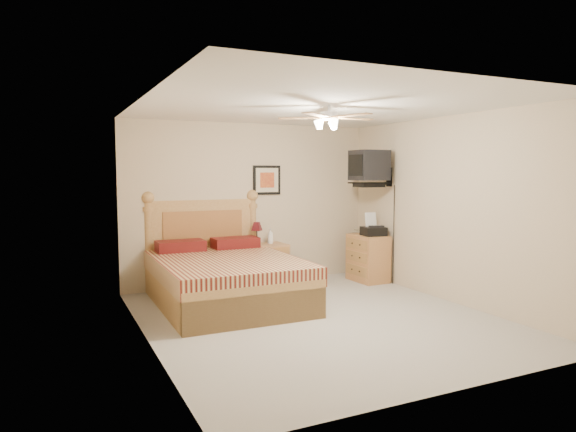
# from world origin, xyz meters

# --- Properties ---
(floor) EXTENTS (4.50, 4.50, 0.00)m
(floor) POSITION_xyz_m (0.00, 0.00, 0.00)
(floor) COLOR #A59F95
(floor) RESTS_ON ground
(ceiling) EXTENTS (4.00, 4.50, 0.04)m
(ceiling) POSITION_xyz_m (0.00, 0.00, 2.50)
(ceiling) COLOR white
(ceiling) RESTS_ON ground
(wall_back) EXTENTS (4.00, 0.04, 2.50)m
(wall_back) POSITION_xyz_m (0.00, 2.25, 1.25)
(wall_back) COLOR #C9B494
(wall_back) RESTS_ON ground
(wall_front) EXTENTS (4.00, 0.04, 2.50)m
(wall_front) POSITION_xyz_m (0.00, -2.25, 1.25)
(wall_front) COLOR #C9B494
(wall_front) RESTS_ON ground
(wall_left) EXTENTS (0.04, 4.50, 2.50)m
(wall_left) POSITION_xyz_m (-2.00, 0.00, 1.25)
(wall_left) COLOR #C9B494
(wall_left) RESTS_ON ground
(wall_right) EXTENTS (0.04, 4.50, 2.50)m
(wall_right) POSITION_xyz_m (2.00, 0.00, 1.25)
(wall_right) COLOR #C9B494
(wall_right) RESTS_ON ground
(bed) EXTENTS (1.75, 2.29, 1.48)m
(bed) POSITION_xyz_m (-0.78, 1.12, 0.74)
(bed) COLOR #B07F45
(bed) RESTS_ON ground
(nightstand) EXTENTS (0.60, 0.46, 0.63)m
(nightstand) POSITION_xyz_m (0.18, 2.00, 0.31)
(nightstand) COLOR #A56F45
(nightstand) RESTS_ON ground
(table_lamp) EXTENTS (0.19, 0.19, 0.35)m
(table_lamp) POSITION_xyz_m (0.02, 2.04, 0.80)
(table_lamp) COLOR #511117
(table_lamp) RESTS_ON nightstand
(lotion_bottle) EXTENTS (0.10, 0.11, 0.24)m
(lotion_bottle) POSITION_xyz_m (0.25, 2.04, 0.75)
(lotion_bottle) COLOR white
(lotion_bottle) RESTS_ON nightstand
(framed_picture) EXTENTS (0.46, 0.04, 0.46)m
(framed_picture) POSITION_xyz_m (0.27, 2.23, 1.62)
(framed_picture) COLOR black
(framed_picture) RESTS_ON wall_back
(dresser) EXTENTS (0.46, 0.64, 0.75)m
(dresser) POSITION_xyz_m (1.73, 1.53, 0.37)
(dresser) COLOR #A46F3F
(dresser) RESTS_ON ground
(fax_machine) EXTENTS (0.39, 0.41, 0.36)m
(fax_machine) POSITION_xyz_m (1.76, 1.43, 0.93)
(fax_machine) COLOR black
(fax_machine) RESTS_ON dresser
(magazine_lower) EXTENTS (0.32, 0.36, 0.03)m
(magazine_lower) POSITION_xyz_m (1.72, 1.76, 0.76)
(magazine_lower) COLOR #B2A48B
(magazine_lower) RESTS_ON dresser
(magazine_upper) EXTENTS (0.23, 0.31, 0.02)m
(magazine_upper) POSITION_xyz_m (1.72, 1.78, 0.79)
(magazine_upper) COLOR tan
(magazine_upper) RESTS_ON magazine_lower
(wall_tv) EXTENTS (0.56, 0.46, 0.58)m
(wall_tv) POSITION_xyz_m (1.75, 1.34, 1.81)
(wall_tv) COLOR black
(wall_tv) RESTS_ON wall_right
(ceiling_fan) EXTENTS (1.14, 1.14, 0.28)m
(ceiling_fan) POSITION_xyz_m (0.00, -0.20, 2.36)
(ceiling_fan) COLOR silver
(ceiling_fan) RESTS_ON ceiling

